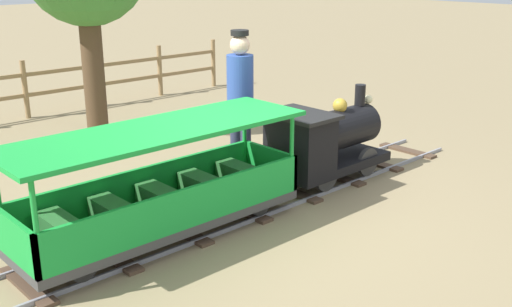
# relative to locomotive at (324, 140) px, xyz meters

# --- Properties ---
(ground_plane) EXTENTS (60.00, 60.00, 0.00)m
(ground_plane) POSITION_rel_locomotive_xyz_m (0.00, -1.19, -0.48)
(ground_plane) COLOR #8C7A56
(track) EXTENTS (0.77, 6.40, 0.04)m
(track) POSITION_rel_locomotive_xyz_m (0.00, -1.20, -0.46)
(track) COLOR gray
(track) RESTS_ON ground_plane
(locomotive) EXTENTS (0.73, 1.45, 0.97)m
(locomotive) POSITION_rel_locomotive_xyz_m (0.00, 0.00, 0.00)
(locomotive) COLOR black
(locomotive) RESTS_ON ground_plane
(passenger_car) EXTENTS (0.83, 2.70, 0.97)m
(passenger_car) POSITION_rel_locomotive_xyz_m (0.00, -2.10, -0.06)
(passenger_car) COLOR #3F3F3F
(passenger_car) RESTS_ON ground_plane
(conductor_person) EXTENTS (0.30, 0.30, 1.62)m
(conductor_person) POSITION_rel_locomotive_xyz_m (-0.90, -0.41, 0.47)
(conductor_person) COLOR #282D47
(conductor_person) RESTS_ON ground_plane
(fence_section) EXTENTS (0.08, 7.48, 0.90)m
(fence_section) POSITION_rel_locomotive_xyz_m (-5.00, -1.20, 0.00)
(fence_section) COLOR #93754C
(fence_section) RESTS_ON ground_plane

